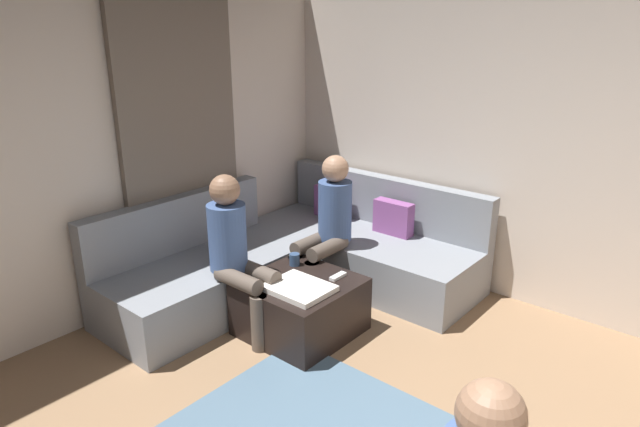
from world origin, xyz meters
TOP-DOWN VIEW (x-y plane):
  - wall_back at (0.00, 2.94)m, footprint 6.00×0.12m
  - wall_left at (-2.94, 0.00)m, footprint 0.12×6.00m
  - curtain_panel at (-2.84, 1.30)m, footprint 0.06×1.10m
  - sectional_couch at (-2.08, 1.88)m, footprint 2.10×2.55m
  - ottoman at (-1.57, 1.33)m, footprint 0.76×0.76m
  - folded_blanket at (-1.47, 1.21)m, footprint 0.44×0.36m
  - coffee_mug at (-1.79, 1.51)m, footprint 0.08×0.08m
  - game_remote at (-1.39, 1.55)m, footprint 0.05×0.15m
  - person_on_couch_back at (-1.81, 1.93)m, footprint 0.30×0.60m
  - person_on_couch_side at (-1.93, 1.06)m, footprint 0.60×0.30m

SIDE VIEW (x-z plane):
  - ottoman at x=-1.57m, z-range 0.00..0.42m
  - sectional_couch at x=-2.08m, z-range -0.15..0.72m
  - game_remote at x=-1.39m, z-range 0.42..0.44m
  - folded_blanket at x=-1.47m, z-range 0.42..0.46m
  - coffee_mug at x=-1.79m, z-range 0.42..0.52m
  - person_on_couch_back at x=-1.81m, z-range 0.06..1.26m
  - person_on_couch_side at x=-1.93m, z-range 0.06..1.26m
  - curtain_panel at x=-2.84m, z-range 0.00..2.50m
  - wall_back at x=0.00m, z-range 0.00..2.70m
  - wall_left at x=-2.94m, z-range 0.00..2.70m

